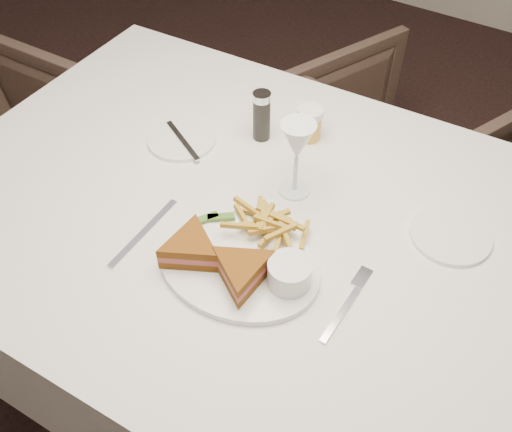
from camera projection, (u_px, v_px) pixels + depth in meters
The scene contains 4 objects.
ground at pixel (205, 346), 1.81m from camera, with size 5.00×5.00×0.00m, color black.
table at pixel (267, 319), 1.44m from camera, with size 1.47×0.98×0.75m, color silver.
chair_far at pixel (390, 147), 1.99m from camera, with size 0.61×0.57×0.63m, color #45342A.
table_setting at pixel (261, 220), 1.11m from camera, with size 0.79×0.60×0.18m.
Camera 1 is at (0.64, -0.70, 1.60)m, focal length 40.00 mm.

